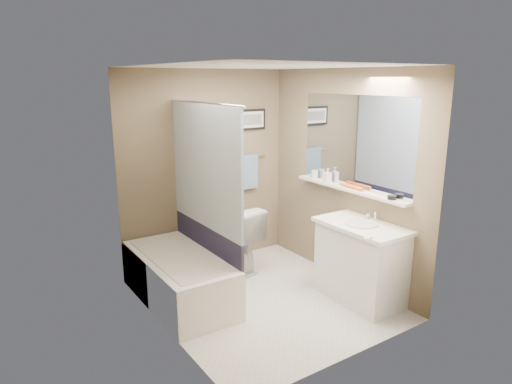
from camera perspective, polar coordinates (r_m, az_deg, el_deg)
ground at (r=4.99m, az=0.99°, el=-13.27°), size 2.50×2.50×0.00m
ceiling at (r=4.43m, az=1.12°, el=15.20°), size 2.20×2.50×0.04m
wall_back at (r=5.59m, az=-6.18°, el=2.73°), size 2.20×0.04×2.40m
wall_front at (r=3.66m, az=12.14°, el=-3.61°), size 2.20×0.04×2.40m
wall_left at (r=4.07m, az=-11.54°, el=-1.81°), size 0.04×2.50×2.40m
wall_right at (r=5.24m, az=10.78°, el=1.80°), size 0.04×2.50×2.40m
tile_surround at (r=4.57m, az=-13.98°, el=-2.80°), size 0.02×1.55×2.00m
curtain_rod at (r=4.66m, az=-6.62°, el=11.00°), size 0.02×1.55×0.02m
curtain_upper at (r=4.74m, az=-6.40°, el=3.13°), size 0.03×1.45×1.28m
curtain_lower at (r=4.96m, az=-6.14°, el=-6.21°), size 0.03×1.45×0.36m
mirror at (r=5.08m, az=12.27°, el=6.14°), size 0.02×1.60×1.00m
shelf at (r=5.13m, az=11.54°, el=0.35°), size 0.12×1.60×0.03m
towel_bar at (r=5.83m, az=-1.35°, el=4.28°), size 0.60×0.02×0.02m
towel at (r=5.85m, az=-1.23°, el=2.51°), size 0.34×0.05×0.44m
art_frame at (r=5.79m, az=-1.47°, el=8.99°), size 0.62×0.02×0.26m
art_mat at (r=5.77m, az=-1.39°, el=8.98°), size 0.56×0.00×0.20m
art_image at (r=5.77m, az=-1.37°, el=8.98°), size 0.50×0.00×0.13m
door at (r=4.12m, az=17.49°, el=-4.91°), size 0.80×0.02×2.00m
door_handle at (r=3.91m, az=13.83°, el=-5.68°), size 0.10×0.02×0.02m
bathtub at (r=4.93m, az=-9.56°, el=-10.64°), size 0.71×1.51×0.50m
tub_rim at (r=4.83m, az=-9.68°, el=-7.94°), size 0.56×1.36×0.02m
toilet at (r=5.57m, az=-3.10°, el=-5.78°), size 0.59×0.86×0.81m
vanity at (r=4.96m, az=12.93°, el=-8.75°), size 0.51×0.91×0.80m
countertop at (r=4.81m, az=13.12°, el=-4.15°), size 0.54×0.96×0.04m
sink_basin at (r=4.79m, az=13.06°, el=-3.85°), size 0.34×0.34×0.01m
faucet_spout at (r=4.92m, az=14.68°, el=-2.96°), size 0.02×0.02×0.10m
faucet_knob at (r=4.99m, az=13.82°, el=-2.91°), size 0.05×0.05×0.05m
candle_bowl_near at (r=4.74m, az=16.62°, el=-0.66°), size 0.09×0.09×0.04m
hair_brush_front at (r=5.06m, az=12.33°, el=0.54°), size 0.05×0.22×0.04m
hair_brush_back at (r=5.14m, az=11.37°, el=0.80°), size 0.05×0.22×0.04m
pink_comb at (r=5.25m, az=10.22°, el=0.92°), size 0.04×0.16×0.01m
glass_jar at (r=5.52m, az=7.34°, el=2.19°), size 0.08×0.08×0.10m
soap_bottle at (r=5.36m, az=8.93°, el=2.09°), size 0.08×0.08×0.16m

